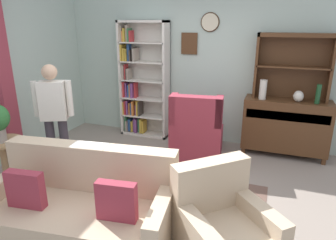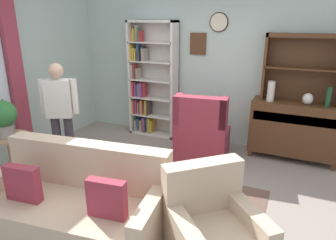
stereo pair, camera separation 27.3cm
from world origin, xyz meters
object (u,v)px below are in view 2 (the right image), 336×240
Objects in this scene: sideboard_hutch at (304,59)px; potted_plant_large at (2,116)px; sideboard at (294,128)px; person_reading at (60,110)px; bottle_wine at (328,97)px; couch_floral at (77,207)px; plant_stand at (11,153)px; armchair_floral at (213,235)px; vase_round at (308,99)px; potted_plant_small at (19,180)px; wingback_chair at (202,135)px; bookshelf at (150,83)px; vase_tall at (271,91)px.

sideboard_hutch reaches higher than potted_plant_large.
person_reading is at bearing -149.13° from sideboard.
bottle_wine is (0.39, -0.20, -0.49)m from sideboard_hutch.
couch_floral is 2.94× the size of plant_stand.
sideboard is at bearing 79.04° from armchair_floral.
vase_round reaches higher than potted_plant_small.
bottle_wine is 0.27× the size of armchair_floral.
wingback_chair is at bearing -164.03° from bottle_wine.
potted_plant_small is at bearing -145.39° from bottle_wine.
person_reading is (-0.41, -1.86, -0.08)m from bookshelf.
potted_plant_small is 0.17× the size of person_reading.
person_reading reaches higher than vase_tall.
bottle_wine is 2.80m from armchair_floral.
person_reading is at bearing 80.63° from potted_plant_small.
sideboard is 0.69m from vase_tall.
person_reading is at bearing 52.02° from potted_plant_large.
potted_plant_large is (-2.91, 0.28, 0.64)m from armchair_floral.
vase_tall is 3.10m from person_reading.
wingback_chair is (-1.43, -0.51, -0.62)m from vase_round.
bookshelf is 2.70m from vase_round.
potted_plant_large reaches higher than armchair_floral.
sideboard is at bearing 30.87° from person_reading.
sideboard_hutch is 1.70× the size of plant_stand.
bookshelf reaches higher than wingback_chair.
plant_stand is (-3.41, -2.31, -0.11)m from sideboard.
sideboard is 3.49m from person_reading.
potted_plant_small is (-0.53, -2.58, -0.83)m from bookshelf.
sideboard_hutch is 2.25× the size of potted_plant_large.
couch_floral is at bearing -76.57° from bookshelf.
sideboard is at bearing 38.87° from potted_plant_small.
wingback_chair reaches higher than armchair_floral.
sideboard is 1.18× the size of sideboard_hutch.
bookshelf reaches higher than plant_stand.
sideboard reaches higher than potted_plant_small.
armchair_floral is (-0.51, -2.62, -0.22)m from sideboard.
potted_plant_large is at bearing -143.23° from vase_tall.
vase_round is at bearing 175.05° from bottle_wine.
plant_stand is at bearing 161.60° from couch_floral.
potted_plant_large is at bearing -127.98° from person_reading.
sideboard_hutch is 4.34m from plant_stand.
bookshelf is at bearing 70.51° from plant_stand.
armchair_floral reaches higher than potted_plant_small.
bottle_wine is at bearing 50.41° from couch_floral.
person_reading is (-3.11, -1.71, -0.10)m from vase_round.
potted_plant_large is 0.86m from potted_plant_small.
bottle_wine is 0.15× the size of couch_floral.
potted_plant_small is at bearing -101.67° from bookshelf.
wingback_chair is (-1.30, -0.68, -1.18)m from sideboard_hutch.
plant_stand is at bearing 149.47° from potted_plant_small.
couch_floral is 1.28m from potted_plant_small.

